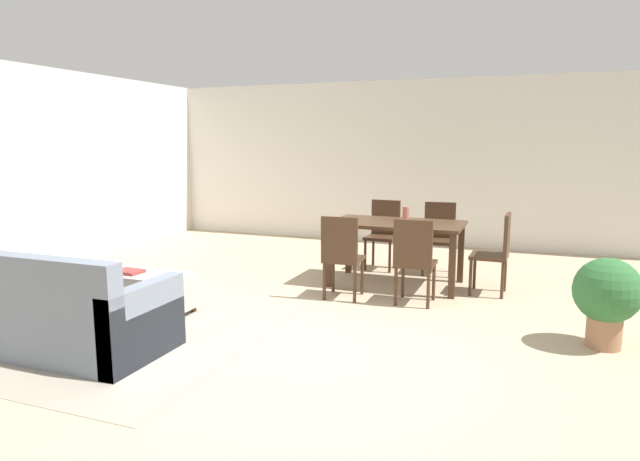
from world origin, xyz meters
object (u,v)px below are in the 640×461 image
object	(u,v)px
dining_chair_far_right	(439,233)
potted_plant	(607,295)
dining_chair_near_left	(342,252)
vase_centerpiece	(406,214)
book_on_ottoman	(129,272)
dining_table	(396,230)
dining_chair_near_right	(414,257)
dining_chair_head_east	(497,249)
ottoman_table	(145,290)
dining_chair_far_left	(384,230)
couch	(46,313)

from	to	relation	value
dining_chair_far_right	potted_plant	distance (m)	2.81
dining_chair_near_left	potted_plant	distance (m)	2.58
dining_chair_near_left	vase_centerpiece	bearing A→B (deg)	60.53
dining_chair_far_right	book_on_ottoman	world-z (taller)	dining_chair_far_right
dining_table	dining_chair_near_right	distance (m)	0.88
dining_chair_far_right	vase_centerpiece	world-z (taller)	vase_centerpiece
dining_chair_head_east	vase_centerpiece	distance (m)	1.11
dining_chair_near_left	dining_chair_far_right	bearing A→B (deg)	64.53
dining_table	dining_chair_near_right	world-z (taller)	dining_chair_near_right
dining_chair_head_east	dining_chair_near_right	bearing A→B (deg)	-136.24
ottoman_table	potted_plant	bearing A→B (deg)	7.86
dining_chair_far_right	dining_chair_near_right	bearing A→B (deg)	-90.13
dining_chair_far_right	potted_plant	world-z (taller)	dining_chair_far_right
dining_chair_near_left	dining_chair_near_right	bearing A→B (deg)	4.50
vase_centerpiece	dining_table	bearing A→B (deg)	-155.88
dining_chair_far_left	couch	bearing A→B (deg)	-115.60
book_on_ottoman	vase_centerpiece	bearing A→B (deg)	41.79
vase_centerpiece	book_on_ottoman	bearing A→B (deg)	-138.21
couch	dining_table	size ratio (longest dim) A/B	1.31
couch	dining_chair_head_east	distance (m)	4.57
ottoman_table	potted_plant	world-z (taller)	potted_plant
dining_chair_far_left	potted_plant	xyz separation A→B (m)	(2.47, -2.23, -0.07)
dining_chair_near_right	dining_chair_far_left	size ratio (longest dim) A/B	1.00
couch	vase_centerpiece	world-z (taller)	vase_centerpiece
dining_table	dining_chair_far_right	size ratio (longest dim) A/B	1.69
potted_plant	book_on_ottoman	bearing A→B (deg)	-171.78
dining_table	book_on_ottoman	xyz separation A→B (m)	(-2.24, -2.05, -0.24)
dining_chair_near_left	potted_plant	bearing A→B (deg)	-12.90
dining_chair_far_left	dining_chair_far_right	world-z (taller)	same
dining_chair_far_right	book_on_ottoman	xyz separation A→B (m)	(-2.62, -2.85, -0.10)
dining_chair_near_left	potted_plant	xyz separation A→B (m)	(2.51, -0.58, -0.07)
dining_chair_far_right	potted_plant	xyz separation A→B (m)	(1.73, -2.22, -0.07)
dining_chair_near_right	vase_centerpiece	bearing A→B (deg)	108.57
dining_table	dining_chair_head_east	xyz separation A→B (m)	(1.16, -0.03, -0.14)
dining_chair_near_right	book_on_ottoman	world-z (taller)	dining_chair_near_right
couch	vase_centerpiece	size ratio (longest dim) A/B	11.07
dining_chair_near_left	book_on_ottoman	xyz separation A→B (m)	(-1.84, -1.20, -0.10)
dining_table	dining_chair_near_right	bearing A→B (deg)	-64.28
vase_centerpiece	couch	bearing A→B (deg)	-126.65
dining_table	dining_chair_near_left	xyz separation A→B (m)	(-0.40, -0.84, -0.14)
ottoman_table	book_on_ottoman	world-z (taller)	book_on_ottoman
dining_chair_far_left	dining_chair_far_right	xyz separation A→B (m)	(0.74, -0.01, 0.00)
vase_centerpiece	book_on_ottoman	xyz separation A→B (m)	(-2.34, -2.09, -0.43)
dining_chair_far_right	dining_chair_far_left	bearing A→B (deg)	179.28
dining_table	dining_chair_far_right	world-z (taller)	dining_chair_far_right
dining_chair_near_right	dining_chair_head_east	size ratio (longest dim) A/B	1.00
dining_chair_head_east	dining_chair_near_left	bearing A→B (deg)	-152.58
vase_centerpiece	dining_chair_near_right	bearing A→B (deg)	-71.43
dining_chair_far_right	book_on_ottoman	size ratio (longest dim) A/B	3.54
couch	dining_chair_far_right	world-z (taller)	dining_chair_far_right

